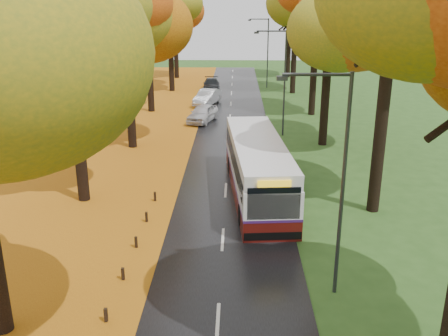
{
  "coord_description": "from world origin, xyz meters",
  "views": [
    {
      "loc": [
        0.56,
        -7.91,
        10.19
      ],
      "look_at": [
        0.0,
        14.31,
        2.6
      ],
      "focal_mm": 40.0,
      "sensor_mm": 36.0,
      "label": 1
    }
  ],
  "objects_px": {
    "streetlamp_near": "(337,170)",
    "streetlamp_mid": "(281,75)",
    "streetlamp_far": "(266,47)",
    "bus": "(257,166)",
    "car_dark": "(211,84)",
    "car_white": "(203,113)",
    "car_silver": "(207,97)"
  },
  "relations": [
    {
      "from": "car_dark",
      "to": "car_white",
      "type": "bearing_deg",
      "value": -92.84
    },
    {
      "from": "car_white",
      "to": "car_dark",
      "type": "bearing_deg",
      "value": 106.29
    },
    {
      "from": "streetlamp_mid",
      "to": "streetlamp_far",
      "type": "bearing_deg",
      "value": 90.0
    },
    {
      "from": "streetlamp_near",
      "to": "car_dark",
      "type": "xyz_separation_m",
      "value": [
        -6.3,
        41.86,
        -4.01
      ]
    },
    {
      "from": "streetlamp_far",
      "to": "car_silver",
      "type": "xyz_separation_m",
      "value": [
        -6.3,
        -10.45,
        -3.92
      ]
    },
    {
      "from": "bus",
      "to": "car_white",
      "type": "bearing_deg",
      "value": 98.89
    },
    {
      "from": "bus",
      "to": "car_dark",
      "type": "relative_size",
      "value": 2.55
    },
    {
      "from": "streetlamp_near",
      "to": "streetlamp_mid",
      "type": "distance_m",
      "value": 22.0
    },
    {
      "from": "bus",
      "to": "car_silver",
      "type": "height_order",
      "value": "bus"
    },
    {
      "from": "streetlamp_far",
      "to": "car_white",
      "type": "distance_m",
      "value": 19.29
    },
    {
      "from": "car_dark",
      "to": "streetlamp_near",
      "type": "bearing_deg",
      "value": -84.3
    },
    {
      "from": "streetlamp_far",
      "to": "streetlamp_near",
      "type": "bearing_deg",
      "value": -90.0
    },
    {
      "from": "car_white",
      "to": "car_silver",
      "type": "distance_m",
      "value": 7.35
    },
    {
      "from": "streetlamp_near",
      "to": "streetlamp_mid",
      "type": "height_order",
      "value": "same"
    },
    {
      "from": "streetlamp_mid",
      "to": "streetlamp_near",
      "type": "bearing_deg",
      "value": -90.0
    },
    {
      "from": "streetlamp_near",
      "to": "streetlamp_mid",
      "type": "xyz_separation_m",
      "value": [
        0.0,
        22.0,
        0.0
      ]
    },
    {
      "from": "car_silver",
      "to": "car_dark",
      "type": "bearing_deg",
      "value": 105.66
    },
    {
      "from": "streetlamp_mid",
      "to": "bus",
      "type": "height_order",
      "value": "streetlamp_mid"
    },
    {
      "from": "streetlamp_near",
      "to": "car_dark",
      "type": "height_order",
      "value": "streetlamp_near"
    },
    {
      "from": "bus",
      "to": "car_dark",
      "type": "distance_m",
      "value": 32.66
    },
    {
      "from": "bus",
      "to": "car_dark",
      "type": "xyz_separation_m",
      "value": [
        -4.07,
        32.39,
        -0.92
      ]
    },
    {
      "from": "streetlamp_mid",
      "to": "car_white",
      "type": "xyz_separation_m",
      "value": [
        -6.29,
        4.2,
        -3.94
      ]
    },
    {
      "from": "bus",
      "to": "car_silver",
      "type": "relative_size",
      "value": 2.55
    },
    {
      "from": "streetlamp_near",
      "to": "car_white",
      "type": "distance_m",
      "value": 27.23
    },
    {
      "from": "streetlamp_far",
      "to": "bus",
      "type": "bearing_deg",
      "value": -93.69
    },
    {
      "from": "streetlamp_mid",
      "to": "car_white",
      "type": "bearing_deg",
      "value": 146.28
    },
    {
      "from": "bus",
      "to": "car_dark",
      "type": "height_order",
      "value": "bus"
    },
    {
      "from": "streetlamp_near",
      "to": "streetlamp_far",
      "type": "distance_m",
      "value": 44.0
    },
    {
      "from": "streetlamp_near",
      "to": "bus",
      "type": "height_order",
      "value": "streetlamp_near"
    },
    {
      "from": "streetlamp_far",
      "to": "car_dark",
      "type": "bearing_deg",
      "value": -161.26
    },
    {
      "from": "streetlamp_mid",
      "to": "car_dark",
      "type": "xyz_separation_m",
      "value": [
        -6.3,
        19.86,
        -4.01
      ]
    },
    {
      "from": "car_white",
      "to": "car_silver",
      "type": "xyz_separation_m",
      "value": [
        -0.0,
        7.35,
        0.02
      ]
    }
  ]
}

